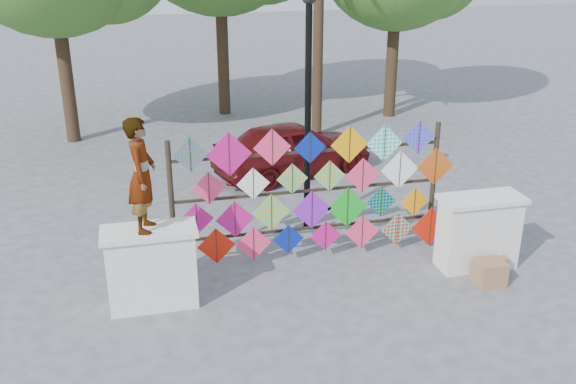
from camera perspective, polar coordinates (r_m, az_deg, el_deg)
The scene contains 9 objects.
ground at distance 10.73m, azimuth 2.88°, elevation -7.64°, with size 80.00×80.00×0.00m, color gray.
parapet_left at distance 9.90m, azimuth -12.01°, elevation -6.54°, with size 1.40×0.65×1.28m.
parapet_right at distance 11.27m, azimuth 16.56°, elevation -3.37°, with size 1.40×0.65×1.28m.
kite_rack at distance 10.87m, azimuth 2.50°, elevation -0.10°, with size 4.95×0.24×2.40m.
vendor_woman at distance 9.30m, azimuth -12.88°, elevation 1.48°, with size 0.62×0.40×1.69m, color #99999E.
sedan at distance 15.10m, azimuth 0.45°, elevation 3.94°, with size 1.52×3.78×1.29m, color #5B0F11.
lamppost at distance 11.65m, azimuth 1.80°, elevation 8.99°, with size 0.28×0.28×4.46m.
cardboard_box_near at distance 10.96m, azimuth 17.45°, elevation -6.84°, with size 0.46×0.41×0.41m, color #A87451.
cardboard_box_far at distance 11.37m, azimuth 17.82°, elevation -6.09°, with size 0.36×0.34×0.31m, color #A87451.
Camera 1 is at (-2.69, -8.96, 5.26)m, focal length 40.00 mm.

